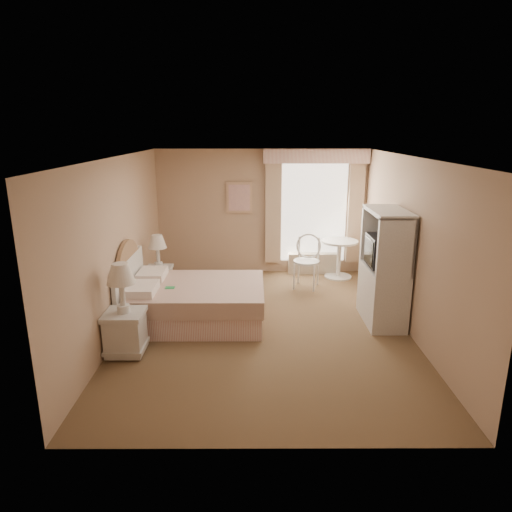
{
  "coord_description": "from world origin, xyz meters",
  "views": [
    {
      "loc": [
        -0.15,
        -6.36,
        2.87
      ],
      "look_at": [
        -0.12,
        0.3,
        1.01
      ],
      "focal_mm": 32.0,
      "sensor_mm": 36.0,
      "label": 1
    }
  ],
  "objects_px": {
    "nightstand_far": "(159,273)",
    "cafe_chair": "(307,257)",
    "armoire": "(384,277)",
    "bed": "(191,300)",
    "nightstand_near": "(125,321)",
    "round_table": "(339,253)"
  },
  "relations": [
    {
      "from": "nightstand_far",
      "to": "cafe_chair",
      "type": "bearing_deg",
      "value": 9.77
    },
    {
      "from": "armoire",
      "to": "bed",
      "type": "bearing_deg",
      "value": 179.55
    },
    {
      "from": "bed",
      "to": "cafe_chair",
      "type": "relative_size",
      "value": 2.07
    },
    {
      "from": "nightstand_near",
      "to": "cafe_chair",
      "type": "bearing_deg",
      "value": 44.92
    },
    {
      "from": "nightstand_near",
      "to": "round_table",
      "type": "bearing_deg",
      "value": 43.63
    },
    {
      "from": "nightstand_near",
      "to": "cafe_chair",
      "type": "height_order",
      "value": "nightstand_near"
    },
    {
      "from": "bed",
      "to": "round_table",
      "type": "xyz_separation_m",
      "value": [
        2.66,
        2.14,
        0.17
      ]
    },
    {
      "from": "bed",
      "to": "nightstand_near",
      "type": "bearing_deg",
      "value": -123.61
    },
    {
      "from": "nightstand_near",
      "to": "armoire",
      "type": "bearing_deg",
      "value": 16.06
    },
    {
      "from": "round_table",
      "to": "armoire",
      "type": "distance_m",
      "value": 2.19
    },
    {
      "from": "nightstand_far",
      "to": "round_table",
      "type": "xyz_separation_m",
      "value": [
        3.37,
        1.0,
        0.1
      ]
    },
    {
      "from": "nightstand_near",
      "to": "bed",
      "type": "bearing_deg",
      "value": 56.39
    },
    {
      "from": "round_table",
      "to": "nightstand_far",
      "type": "bearing_deg",
      "value": -163.41
    },
    {
      "from": "nightstand_near",
      "to": "armoire",
      "type": "height_order",
      "value": "armoire"
    },
    {
      "from": "cafe_chair",
      "to": "armoire",
      "type": "relative_size",
      "value": 0.57
    },
    {
      "from": "round_table",
      "to": "cafe_chair",
      "type": "height_order",
      "value": "cafe_chair"
    },
    {
      "from": "nightstand_near",
      "to": "nightstand_far",
      "type": "distance_m",
      "value": 2.21
    },
    {
      "from": "bed",
      "to": "round_table",
      "type": "bearing_deg",
      "value": 38.84
    },
    {
      "from": "nightstand_near",
      "to": "round_table",
      "type": "distance_m",
      "value": 4.66
    },
    {
      "from": "nightstand_far",
      "to": "round_table",
      "type": "distance_m",
      "value": 3.52
    },
    {
      "from": "armoire",
      "to": "nightstand_far",
      "type": "bearing_deg",
      "value": 162.41
    },
    {
      "from": "round_table",
      "to": "cafe_chair",
      "type": "distance_m",
      "value": 0.88
    }
  ]
}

